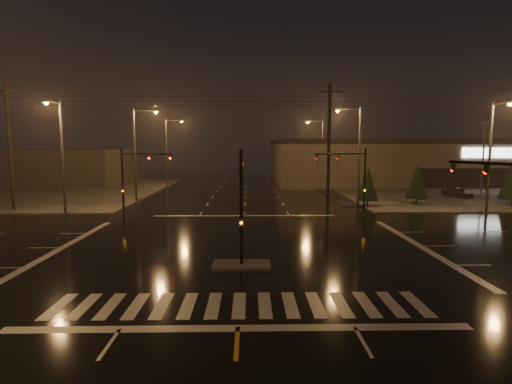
# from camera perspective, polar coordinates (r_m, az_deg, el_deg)

# --- Properties ---
(ground) EXTENTS (140.00, 140.00, 0.00)m
(ground) POSITION_cam_1_polar(r_m,az_deg,el_deg) (24.75, -1.92, -7.85)
(ground) COLOR black
(ground) RESTS_ON ground
(sidewalk_ne) EXTENTS (36.00, 36.00, 0.12)m
(sidewalk_ne) POSITION_cam_1_polar(r_m,az_deg,el_deg) (61.85, 27.57, 0.19)
(sidewalk_ne) COLOR #4D4A45
(sidewalk_ne) RESTS_ON ground
(sidewalk_nw) EXTENTS (36.00, 36.00, 0.12)m
(sidewalk_nw) POSITION_cam_1_polar(r_m,az_deg,el_deg) (62.23, -30.27, 0.07)
(sidewalk_nw) COLOR #4D4A45
(sidewalk_nw) RESTS_ON ground
(median_island) EXTENTS (3.00, 1.60, 0.15)m
(median_island) POSITION_cam_1_polar(r_m,az_deg,el_deg) (20.87, -2.09, -10.40)
(median_island) COLOR #4D4A45
(median_island) RESTS_ON ground
(crosswalk) EXTENTS (15.00, 2.60, 0.01)m
(crosswalk) POSITION_cam_1_polar(r_m,az_deg,el_deg) (16.19, -2.42, -15.82)
(crosswalk) COLOR beige
(crosswalk) RESTS_ON ground
(stop_bar_near) EXTENTS (16.00, 0.50, 0.01)m
(stop_bar_near) POSITION_cam_1_polar(r_m,az_deg,el_deg) (14.36, -2.62, -18.87)
(stop_bar_near) COLOR beige
(stop_bar_near) RESTS_ON ground
(stop_bar_far) EXTENTS (16.00, 0.50, 0.01)m
(stop_bar_far) POSITION_cam_1_polar(r_m,az_deg,el_deg) (35.50, -1.65, -3.40)
(stop_bar_far) COLOR beige
(stop_bar_far) RESTS_ON ground
(parking_lot) EXTENTS (50.00, 24.00, 0.08)m
(parking_lot) POSITION_cam_1_polar(r_m,az_deg,el_deg) (62.73, 32.45, -0.03)
(parking_lot) COLOR black
(parking_lot) RESTS_ON ground
(retail_building) EXTENTS (60.20, 28.30, 7.20)m
(retail_building) POSITION_cam_1_polar(r_m,az_deg,el_deg) (78.08, 25.35, 4.27)
(retail_building) COLOR brown
(retail_building) RESTS_ON ground
(commercial_block) EXTENTS (30.00, 18.00, 5.60)m
(commercial_block) POSITION_cam_1_polar(r_m,az_deg,el_deg) (74.93, -29.28, 3.20)
(commercial_block) COLOR #3E3A37
(commercial_block) RESTS_ON ground
(signal_mast_median) EXTENTS (0.25, 4.59, 6.00)m
(signal_mast_median) POSITION_cam_1_polar(r_m,az_deg,el_deg) (21.03, -2.09, -0.02)
(signal_mast_median) COLOR black
(signal_mast_median) RESTS_ON ground
(signal_mast_ne) EXTENTS (4.84, 1.86, 6.00)m
(signal_mast_ne) POSITION_cam_1_polar(r_m,az_deg,el_deg) (35.37, 13.90, 2.56)
(signal_mast_ne) COLOR black
(signal_mast_ne) RESTS_ON ground
(signal_mast_nw) EXTENTS (4.84, 1.86, 6.00)m
(signal_mast_nw) POSITION_cam_1_polar(r_m,az_deg,el_deg) (35.58, -17.19, 2.48)
(signal_mast_nw) COLOR black
(signal_mast_nw) RESTS_ON ground
(streetlight_1) EXTENTS (2.77, 0.32, 10.00)m
(streetlight_1) POSITION_cam_1_polar(r_m,az_deg,el_deg) (43.52, -16.55, 5.85)
(streetlight_1) COLOR #38383A
(streetlight_1) RESTS_ON ground
(streetlight_2) EXTENTS (2.77, 0.32, 10.00)m
(streetlight_2) POSITION_cam_1_polar(r_m,az_deg,el_deg) (59.10, -12.41, 6.11)
(streetlight_2) COLOR #38383A
(streetlight_2) RESTS_ON ground
(streetlight_3) EXTENTS (2.77, 0.32, 10.00)m
(streetlight_3) POSITION_cam_1_polar(r_m,az_deg,el_deg) (41.39, 14.15, 5.90)
(streetlight_3) COLOR #38383A
(streetlight_3) RESTS_ON ground
(streetlight_4) EXTENTS (2.77, 0.32, 10.00)m
(streetlight_4) POSITION_cam_1_polar(r_m,az_deg,el_deg) (60.92, 9.22, 6.19)
(streetlight_4) COLOR #38383A
(streetlight_4) RESTS_ON ground
(streetlight_5) EXTENTS (0.32, 2.77, 10.00)m
(streetlight_5) POSITION_cam_1_polar(r_m,az_deg,el_deg) (38.78, -26.17, 5.39)
(streetlight_5) COLOR #38383A
(streetlight_5) RESTS_ON ground
(streetlight_6) EXTENTS (0.32, 2.77, 10.00)m
(streetlight_6) POSITION_cam_1_polar(r_m,az_deg,el_deg) (41.26, 30.69, 5.18)
(streetlight_6) COLOR #38383A
(streetlight_6) RESTS_ON ground
(utility_pole_0) EXTENTS (2.20, 0.32, 12.00)m
(utility_pole_0) POSITION_cam_1_polar(r_m,az_deg,el_deg) (44.07, -31.74, 5.57)
(utility_pole_0) COLOR black
(utility_pole_0) RESTS_ON ground
(utility_pole_1) EXTENTS (2.20, 0.32, 12.00)m
(utility_pole_1) POSITION_cam_1_polar(r_m,az_deg,el_deg) (38.71, 10.36, 6.44)
(utility_pole_1) COLOR black
(utility_pole_1) RESTS_ON ground
(conifer_0) EXTENTS (2.15, 2.15, 4.06)m
(conifer_0) POSITION_cam_1_polar(r_m,az_deg,el_deg) (41.80, 15.69, 1.16)
(conifer_0) COLOR black
(conifer_0) RESTS_ON ground
(conifer_1) EXTENTS (2.30, 2.30, 4.30)m
(conifer_1) POSITION_cam_1_polar(r_m,az_deg,el_deg) (45.03, 22.04, 1.45)
(conifer_1) COLOR black
(conifer_1) RESTS_ON ground
(car_parked) EXTENTS (2.57, 4.21, 1.34)m
(car_parked) POSITION_cam_1_polar(r_m,az_deg,el_deg) (53.26, 26.80, -0.03)
(car_parked) COLOR black
(car_parked) RESTS_ON ground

